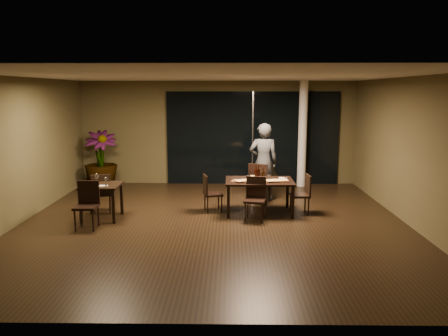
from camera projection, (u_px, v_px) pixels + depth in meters
ground at (213, 223)px, 9.08m from camera, size 8.00×8.00×0.00m
wall_back at (218, 133)px, 12.80m from camera, size 8.00×0.10×3.00m
wall_front at (199, 202)px, 4.83m from camera, size 8.00×0.10×3.00m
wall_left at (14, 151)px, 8.87m from camera, size 0.10×8.00×3.00m
wall_right at (414, 152)px, 8.76m from camera, size 0.10×8.00×3.00m
ceiling at (213, 75)px, 8.55m from camera, size 8.00×8.00×0.04m
window_panel at (253, 138)px, 12.73m from camera, size 5.00×0.06×2.70m
column at (302, 134)px, 12.38m from camera, size 0.24×0.24×3.00m
main_table at (259, 183)px, 9.73m from camera, size 1.50×1.00×0.75m
side_table at (101, 190)px, 9.30m from camera, size 0.80×0.80×0.75m
chair_main_far at (259, 181)px, 10.49m from camera, size 0.60×0.60×1.01m
chair_main_near at (255, 196)px, 9.25m from camera, size 0.50×0.50×0.92m
chair_main_left at (210, 191)px, 9.85m from camera, size 0.48×0.48×0.85m
chair_main_right at (303, 192)px, 9.71m from camera, size 0.43×0.43×0.88m
chair_side_far at (102, 191)px, 9.75m from camera, size 0.50×0.50×0.90m
chair_side_near at (87, 202)px, 8.70m from camera, size 0.44×0.44×0.94m
diner at (263, 162)px, 10.84m from camera, size 0.67×0.47×1.94m
potted_plant at (101, 159)px, 12.31m from camera, size 1.11×1.11×1.61m
pizza_board_left at (245, 181)px, 9.56m from camera, size 0.66×0.44×0.01m
pizza_board_right at (277, 181)px, 9.55m from camera, size 0.51×0.28×0.01m
oblong_pizza_left at (245, 181)px, 9.56m from camera, size 0.49×0.37×0.02m
oblong_pizza_right at (277, 181)px, 9.55m from camera, size 0.49×0.30×0.02m
round_pizza at (254, 177)px, 10.04m from camera, size 0.30×0.30×0.01m
bottle_a at (256, 173)px, 9.71m from camera, size 0.07×0.07×0.33m
bottle_b at (263, 174)px, 9.73m from camera, size 0.06×0.06×0.27m
bottle_c at (259, 172)px, 9.81m from camera, size 0.07×0.07×0.32m
tumbler_left at (249, 178)px, 9.76m from camera, size 0.08×0.08×0.09m
tumbler_right at (269, 177)px, 9.85m from camera, size 0.08×0.08×0.09m
napkin_near at (283, 181)px, 9.63m from camera, size 0.20×0.15×0.01m
napkin_far at (283, 178)px, 9.91m from camera, size 0.20×0.14×0.01m
wine_glass_a at (97, 179)px, 9.35m from camera, size 0.09×0.09×0.20m
wine_glass_b at (106, 181)px, 9.20m from camera, size 0.07×0.07×0.17m
side_napkin at (103, 186)px, 9.10m from camera, size 0.20×0.14×0.01m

